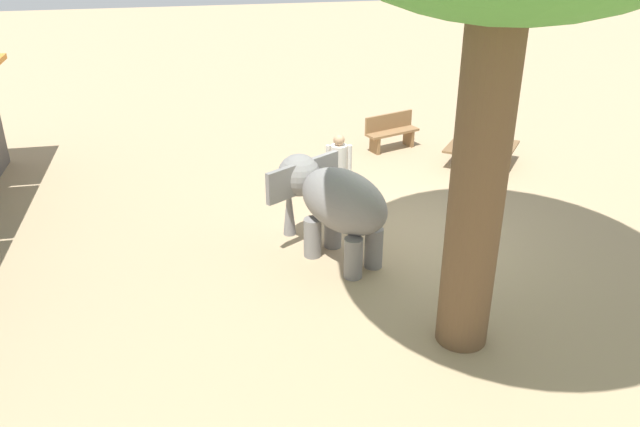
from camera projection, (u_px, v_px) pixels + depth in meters
ground_plane at (404, 237)px, 12.15m from camera, size 60.00×60.00×0.00m
elephant at (333, 200)px, 11.06m from camera, size 2.32×2.12×1.69m
person_handler at (339, 167)px, 12.78m from camera, size 0.32×0.50×1.62m
wooden_bench at (391, 131)px, 16.25m from camera, size 0.85×1.45×0.88m
picnic_table_near at (482, 141)px, 15.23m from camera, size 2.09×2.09×0.78m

